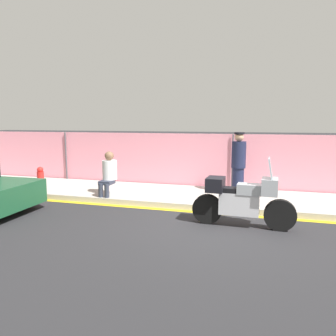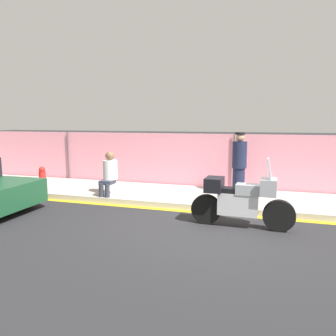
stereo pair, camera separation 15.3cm
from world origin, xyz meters
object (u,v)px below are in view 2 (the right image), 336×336
at_px(fire_hydrant, 42,177).
at_px(officer_standing, 239,163).
at_px(motorcycle, 241,199).
at_px(person_seated_on_curb, 109,171).

bearing_deg(fire_hydrant, officer_standing, 7.98).
distance_m(motorcycle, officer_standing, 2.62).
xyz_separation_m(motorcycle, person_seated_on_curb, (-3.76, 1.37, 0.22)).
distance_m(officer_standing, person_seated_on_curb, 3.70).
distance_m(motorcycle, fire_hydrant, 6.53).
distance_m(motorcycle, person_seated_on_curb, 4.01).
relative_size(officer_standing, person_seated_on_curb, 1.43).
height_order(motorcycle, fire_hydrant, motorcycle).
distance_m(officer_standing, fire_hydrant, 6.12).
bearing_deg(officer_standing, person_seated_on_curb, -161.17).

